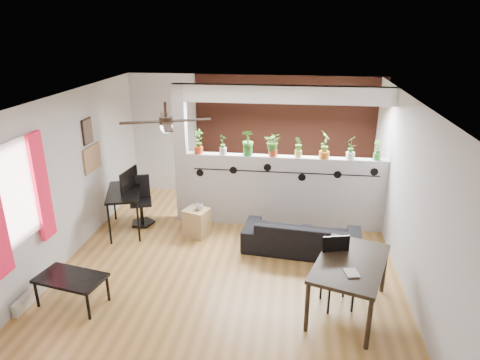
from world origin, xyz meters
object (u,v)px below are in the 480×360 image
object	(u,v)px
potted_plant_6	(351,147)
sofa	(301,236)
potted_plant_4	(299,146)
potted_plant_7	(378,149)
office_chair	(141,204)
potted_plant_3	(273,144)
cup	(199,207)
ceiling_fan	(166,123)
potted_plant_2	(248,142)
potted_plant_0	(198,141)
folding_chair	(336,265)
potted_plant_5	(325,144)
cube_shelf	(197,222)
dining_table	(350,267)
coffee_table	(71,280)
potted_plant_1	(223,143)
computer_desk	(124,195)

from	to	relation	value
potted_plant_6	sofa	distance (m)	1.79
potted_plant_4	potted_plant_7	distance (m)	1.35
office_chair	sofa	bearing A→B (deg)	-12.20
potted_plant_3	cup	size ratio (longest dim) A/B	3.20
ceiling_fan	potted_plant_2	distance (m)	2.15
ceiling_fan	potted_plant_0	size ratio (longest dim) A/B	2.72
potted_plant_4	office_chair	size ratio (longest dim) A/B	0.40
potted_plant_3	sofa	xyz separation A→B (m)	(0.56, -0.93, -1.31)
potted_plant_4	folding_chair	distance (m)	2.55
potted_plant_0	potted_plant_5	size ratio (longest dim) A/B	0.90
office_chair	potted_plant_7	bearing A→B (deg)	3.89
potted_plant_5	cube_shelf	size ratio (longest dim) A/B	0.99
potted_plant_2	sofa	bearing A→B (deg)	-42.74
ceiling_fan	dining_table	bearing A→B (deg)	-14.38
sofa	cup	bearing A→B (deg)	-4.15
folding_chair	coffee_table	bearing A→B (deg)	-171.70
potted_plant_1	office_chair	xyz separation A→B (m)	(-1.53, -0.29, -1.15)
computer_desk	potted_plant_0	bearing A→B (deg)	25.10
potted_plant_1	computer_desk	size ratio (longest dim) A/B	0.31
potted_plant_0	ceiling_fan	bearing A→B (deg)	-90.64
potted_plant_7	potted_plant_6	bearing A→B (deg)	-180.00
cube_shelf	coffee_table	xyz separation A→B (m)	(-1.22, -2.18, 0.13)
potted_plant_4	office_chair	world-z (taller)	potted_plant_4
ceiling_fan	potted_plant_5	size ratio (longest dim) A/B	2.44
potted_plant_4	dining_table	bearing A→B (deg)	-73.91
cube_shelf	potted_plant_7	bearing A→B (deg)	30.81
folding_chair	potted_plant_1	bearing A→B (deg)	129.83
potted_plant_6	folding_chair	size ratio (longest dim) A/B	0.44
sofa	coffee_table	bearing A→B (deg)	37.13
cup	coffee_table	size ratio (longest dim) A/B	0.14
potted_plant_3	potted_plant_5	distance (m)	0.90
potted_plant_3	potted_plant_6	bearing A→B (deg)	-0.00
potted_plant_6	sofa	bearing A→B (deg)	-130.38
potted_plant_0	cup	size ratio (longest dim) A/B	3.23
potted_plant_5	dining_table	world-z (taller)	potted_plant_5
ceiling_fan	folding_chair	xyz separation A→B (m)	(2.38, -0.48, -1.75)
potted_plant_3	coffee_table	bearing A→B (deg)	-131.92
coffee_table	potted_plant_6	bearing A→B (deg)	35.88
folding_chair	potted_plant_3	bearing A→B (deg)	113.70
potted_plant_4	potted_plant_7	bearing A→B (deg)	-0.00
potted_plant_1	dining_table	xyz separation A→B (m)	(2.06, -2.45, -0.89)
potted_plant_2	potted_plant_4	size ratio (longest dim) A/B	1.24
potted_plant_1	folding_chair	xyz separation A→B (m)	(1.91, -2.28, -0.98)
potted_plant_1	cup	size ratio (longest dim) A/B	2.76
potted_plant_3	sofa	bearing A→B (deg)	-59.08
dining_table	potted_plant_2	bearing A→B (deg)	123.31
potted_plant_2	cube_shelf	size ratio (longest dim) A/B	0.92
potted_plant_7	computer_desk	bearing A→B (deg)	-172.38
potted_plant_4	potted_plant_6	distance (m)	0.90
computer_desk	potted_plant_3	bearing A→B (deg)	12.74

